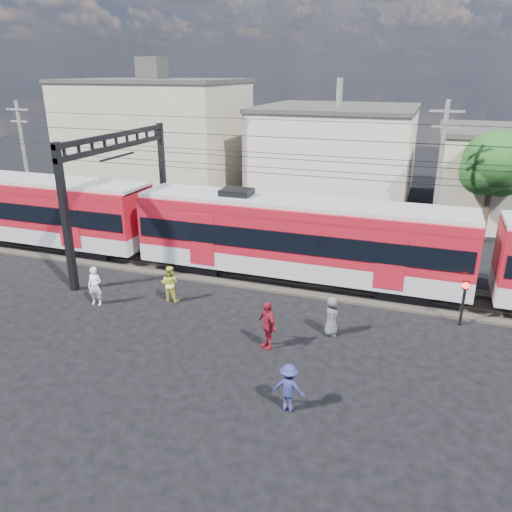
# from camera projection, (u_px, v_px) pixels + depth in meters

# --- Properties ---
(ground) EXTENTS (120.00, 120.00, 0.00)m
(ground) POSITION_uv_depth(u_px,v_px,m) (243.00, 365.00, 17.87)
(ground) COLOR black
(ground) RESTS_ON ground
(track_bed) EXTENTS (70.00, 3.40, 0.12)m
(track_bed) POSITION_uv_depth(u_px,v_px,m) (300.00, 281.00, 24.92)
(track_bed) COLOR #2D2823
(track_bed) RESTS_ON ground
(rail_near) EXTENTS (70.00, 0.12, 0.12)m
(rail_near) POSITION_uv_depth(u_px,v_px,m) (296.00, 284.00, 24.21)
(rail_near) COLOR #59544C
(rail_near) RESTS_ON track_bed
(rail_far) EXTENTS (70.00, 0.12, 0.12)m
(rail_far) POSITION_uv_depth(u_px,v_px,m) (303.00, 273.00, 25.54)
(rail_far) COLOR #59544C
(rail_far) RESTS_ON track_bed
(commuter_train) EXTENTS (50.30, 3.08, 4.17)m
(commuter_train) POSITION_uv_depth(u_px,v_px,m) (303.00, 236.00, 24.08)
(commuter_train) COLOR black
(commuter_train) RESTS_ON ground
(catenary) EXTENTS (70.00, 9.30, 7.52)m
(catenary) POSITION_uv_depth(u_px,v_px,m) (141.00, 169.00, 25.84)
(catenary) COLOR black
(catenary) RESTS_ON ground
(building_west) EXTENTS (14.28, 10.20, 9.30)m
(building_west) POSITION_uv_depth(u_px,v_px,m) (157.00, 136.00, 42.75)
(building_west) COLOR #BBAD8F
(building_west) RESTS_ON ground
(building_midwest) EXTENTS (12.24, 12.24, 7.30)m
(building_midwest) POSITION_uv_depth(u_px,v_px,m) (336.00, 152.00, 41.08)
(building_midwest) COLOR beige
(building_midwest) RESTS_ON ground
(utility_pole_mid) EXTENTS (1.80, 0.24, 8.50)m
(utility_pole_mid) POSITION_uv_depth(u_px,v_px,m) (439.00, 174.00, 27.68)
(utility_pole_mid) COLOR slate
(utility_pole_mid) RESTS_ON ground
(utility_pole_west) EXTENTS (1.80, 0.24, 8.00)m
(utility_pole_west) POSITION_uv_depth(u_px,v_px,m) (24.00, 155.00, 35.60)
(utility_pole_west) COLOR slate
(utility_pole_west) RESTS_ON ground
(tree_near) EXTENTS (3.82, 3.64, 6.72)m
(tree_near) POSITION_uv_depth(u_px,v_px,m) (497.00, 166.00, 29.38)
(tree_near) COLOR #382619
(tree_near) RESTS_ON ground
(pedestrian_a) EXTENTS (0.70, 0.49, 1.79)m
(pedestrian_a) POSITION_uv_depth(u_px,v_px,m) (95.00, 286.00, 22.23)
(pedestrian_a) COLOR white
(pedestrian_a) RESTS_ON ground
(pedestrian_b) EXTENTS (0.86, 0.69, 1.70)m
(pedestrian_b) POSITION_uv_depth(u_px,v_px,m) (170.00, 284.00, 22.63)
(pedestrian_b) COLOR #DED945
(pedestrian_b) RESTS_ON ground
(pedestrian_c) EXTENTS (1.04, 0.60, 1.60)m
(pedestrian_c) POSITION_uv_depth(u_px,v_px,m) (289.00, 388.00, 15.28)
(pedestrian_c) COLOR navy
(pedestrian_c) RESTS_ON ground
(pedestrian_d) EXTENTS (1.15, 1.07, 1.90)m
(pedestrian_d) POSITION_uv_depth(u_px,v_px,m) (267.00, 325.00, 18.72)
(pedestrian_d) COLOR maroon
(pedestrian_d) RESTS_ON ground
(pedestrian_e) EXTENTS (0.66, 0.88, 1.63)m
(pedestrian_e) POSITION_uv_depth(u_px,v_px,m) (332.00, 316.00, 19.70)
(pedestrian_e) COLOR #535358
(pedestrian_e) RESTS_ON ground
(crossing_signal) EXTENTS (0.29, 0.29, 1.98)m
(crossing_signal) POSITION_uv_depth(u_px,v_px,m) (464.00, 295.00, 20.24)
(crossing_signal) COLOR black
(crossing_signal) RESTS_ON ground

